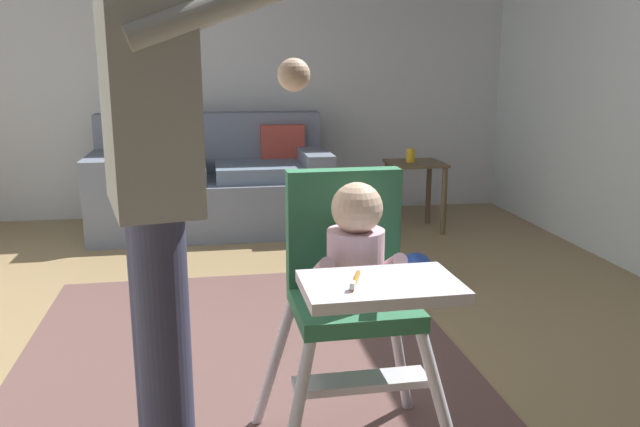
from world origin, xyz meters
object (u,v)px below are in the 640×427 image
at_px(couch, 212,186).
at_px(adult_standing, 153,175).
at_px(side_table, 415,181).
at_px(high_chair, 353,272).
at_px(toy_ball, 416,270).
at_px(sippy_cup, 411,155).

height_order(couch, adult_standing, adult_standing).
distance_m(adult_standing, side_table, 3.40).
height_order(high_chair, toy_ball, high_chair).
height_order(high_chair, sippy_cup, high_chair).
height_order(adult_standing, toy_ball, adult_standing).
relative_size(couch, high_chair, 1.88).
height_order(adult_standing, side_table, adult_standing).
height_order(toy_ball, sippy_cup, sippy_cup).
bearing_deg(couch, adult_standing, -2.82).
bearing_deg(couch, high_chair, 7.32).
distance_m(adult_standing, sippy_cup, 3.35).
bearing_deg(toy_ball, side_table, 72.77).
xyz_separation_m(adult_standing, sippy_cup, (1.62, 2.91, -0.40)).
distance_m(high_chair, toy_ball, 1.79).
bearing_deg(side_table, sippy_cup, 180.00).
xyz_separation_m(couch, adult_standing, (-0.16, -3.21, 0.63)).
relative_size(adult_standing, sippy_cup, 17.05).
distance_m(adult_standing, toy_ball, 2.27).
height_order(toy_ball, side_table, side_table).
bearing_deg(couch, toy_ball, 35.78).
bearing_deg(adult_standing, sippy_cup, 49.04).
height_order(couch, sippy_cup, couch).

